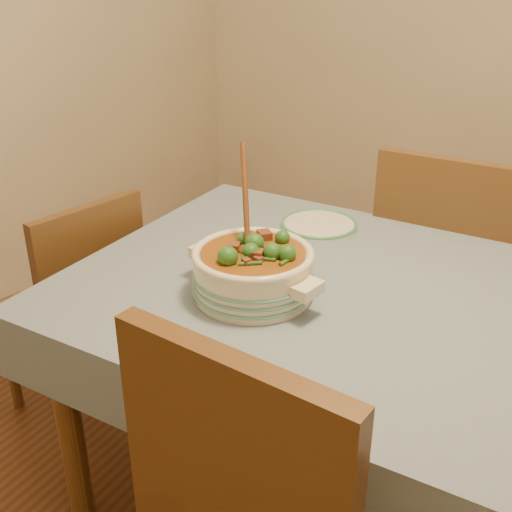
# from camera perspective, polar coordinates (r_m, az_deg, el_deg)

# --- Properties ---
(dining_table) EXTENTS (1.68, 1.08, 0.76)m
(dining_table) POSITION_cam_1_polar(r_m,az_deg,el_deg) (1.69, 11.41, -6.82)
(dining_table) COLOR brown
(dining_table) RESTS_ON floor
(stew_casserole) EXTENTS (0.39, 0.35, 0.36)m
(stew_casserole) POSITION_cam_1_polar(r_m,az_deg,el_deg) (1.61, -0.27, -1.07)
(stew_casserole) COLOR #F0E7C9
(stew_casserole) RESTS_ON dining_table
(white_plate) EXTENTS (0.28, 0.28, 0.02)m
(white_plate) POSITION_cam_1_polar(r_m,az_deg,el_deg) (2.03, 5.63, 2.76)
(white_plate) COLOR silver
(white_plate) RESTS_ON dining_table
(chair_far) EXTENTS (0.46, 0.46, 0.98)m
(chair_far) POSITION_cam_1_polar(r_m,az_deg,el_deg) (2.31, 16.49, -1.10)
(chair_far) COLOR brown
(chair_far) RESTS_ON floor
(chair_left) EXTENTS (0.47, 0.47, 0.85)m
(chair_left) POSITION_cam_1_polar(r_m,az_deg,el_deg) (2.25, -15.36, -3.80)
(chair_left) COLOR brown
(chair_left) RESTS_ON floor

